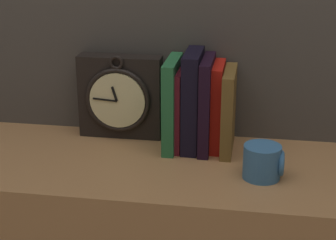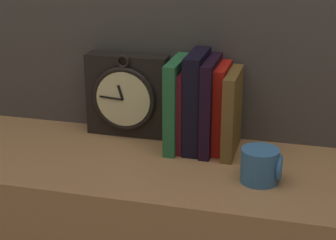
% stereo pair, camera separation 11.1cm
% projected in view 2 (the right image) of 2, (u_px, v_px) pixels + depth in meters
% --- Properties ---
extents(clock, '(0.21, 0.07, 0.22)m').
position_uv_depth(clock, '(127.00, 96.00, 1.43)').
color(clock, black).
rests_on(clock, bookshelf).
extents(book_slot0_green, '(0.03, 0.15, 0.22)m').
position_uv_depth(book_slot0_green, '(176.00, 104.00, 1.36)').
color(book_slot0_green, '#246538').
rests_on(book_slot0_green, bookshelf).
extents(book_slot1_maroon, '(0.01, 0.14, 0.20)m').
position_uv_depth(book_slot1_maroon, '(185.00, 108.00, 1.36)').
color(book_slot1_maroon, maroon).
rests_on(book_slot1_maroon, bookshelf).
extents(book_slot2_black, '(0.04, 0.14, 0.24)m').
position_uv_depth(book_slot2_black, '(197.00, 101.00, 1.35)').
color(book_slot2_black, black).
rests_on(book_slot2_black, bookshelf).
extents(book_slot3_black, '(0.03, 0.15, 0.23)m').
position_uv_depth(book_slot3_black, '(211.00, 106.00, 1.34)').
color(book_slot3_black, black).
rests_on(book_slot3_black, bookshelf).
extents(book_slot4_red, '(0.02, 0.13, 0.21)m').
position_uv_depth(book_slot4_red, '(222.00, 108.00, 1.34)').
color(book_slot4_red, red).
rests_on(book_slot4_red, bookshelf).
extents(book_slot5_brown, '(0.03, 0.15, 0.20)m').
position_uv_depth(book_slot5_brown, '(232.00, 113.00, 1.33)').
color(book_slot5_brown, brown).
rests_on(book_slot5_brown, bookshelf).
extents(mug, '(0.09, 0.08, 0.08)m').
position_uv_depth(mug, '(261.00, 166.00, 1.20)').
color(mug, teal).
rests_on(mug, bookshelf).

